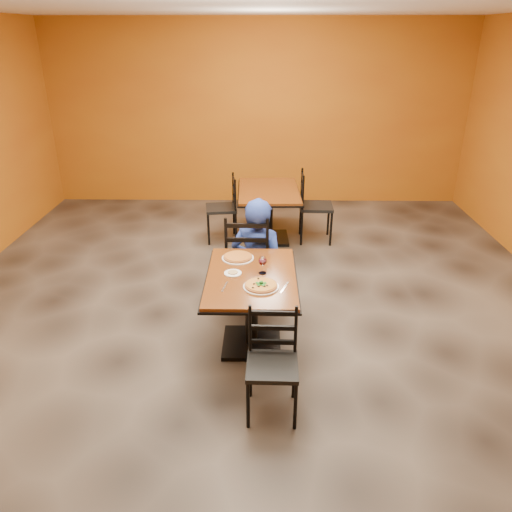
{
  "coord_description": "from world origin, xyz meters",
  "views": [
    {
      "loc": [
        0.1,
        -4.45,
        2.74
      ],
      "look_at": [
        0.04,
        -0.3,
        0.85
      ],
      "focal_mm": 34.39,
      "sensor_mm": 36.0,
      "label": 1
    }
  ],
  "objects_px": {
    "chair_main_far": "(248,257)",
    "chair_main_near": "(272,367)",
    "table_main": "(251,294)",
    "chair_second_right": "(316,207)",
    "diner": "(258,252)",
    "table_second": "(269,203)",
    "pizza_far": "(238,257)",
    "wine_glass": "(263,264)",
    "plate_far": "(238,258)",
    "chair_second_left": "(221,209)",
    "side_plate": "(233,273)",
    "plate_main": "(261,287)",
    "pizza_main": "(261,285)"
  },
  "relations": [
    {
      "from": "chair_second_left",
      "to": "chair_main_far",
      "type": "bearing_deg",
      "value": 6.3
    },
    {
      "from": "table_second",
      "to": "pizza_far",
      "type": "bearing_deg",
      "value": -97.9
    },
    {
      "from": "table_second",
      "to": "pizza_far",
      "type": "distance_m",
      "value": 2.33
    },
    {
      "from": "chair_second_right",
      "to": "diner",
      "type": "bearing_deg",
      "value": 157.71
    },
    {
      "from": "side_plate",
      "to": "wine_glass",
      "type": "relative_size",
      "value": 0.89
    },
    {
      "from": "chair_main_far",
      "to": "plate_far",
      "type": "distance_m",
      "value": 0.6
    },
    {
      "from": "plate_main",
      "to": "pizza_far",
      "type": "relative_size",
      "value": 1.11
    },
    {
      "from": "pizza_far",
      "to": "wine_glass",
      "type": "distance_m",
      "value": 0.4
    },
    {
      "from": "table_second",
      "to": "side_plate",
      "type": "relative_size",
      "value": 8.15
    },
    {
      "from": "plate_far",
      "to": "pizza_far",
      "type": "height_order",
      "value": "pizza_far"
    },
    {
      "from": "plate_main",
      "to": "side_plate",
      "type": "distance_m",
      "value": 0.36
    },
    {
      "from": "table_main",
      "to": "diner",
      "type": "bearing_deg",
      "value": 86.74
    },
    {
      "from": "pizza_far",
      "to": "wine_glass",
      "type": "bearing_deg",
      "value": -52.56
    },
    {
      "from": "chair_second_left",
      "to": "side_plate",
      "type": "bearing_deg",
      "value": -0.54
    },
    {
      "from": "chair_second_right",
      "to": "wine_glass",
      "type": "height_order",
      "value": "chair_second_right"
    },
    {
      "from": "chair_main_far",
      "to": "pizza_far",
      "type": "distance_m",
      "value": 0.61
    },
    {
      "from": "table_main",
      "to": "plate_main",
      "type": "bearing_deg",
      "value": -68.84
    },
    {
      "from": "pizza_main",
      "to": "table_second",
      "type": "bearing_deg",
      "value": 88.19
    },
    {
      "from": "table_second",
      "to": "chair_main_far",
      "type": "distance_m",
      "value": 1.77
    },
    {
      "from": "table_second",
      "to": "chair_main_near",
      "type": "distance_m",
      "value": 3.58
    },
    {
      "from": "table_main",
      "to": "diner",
      "type": "xyz_separation_m",
      "value": [
        0.05,
        0.84,
        0.05
      ]
    },
    {
      "from": "table_second",
      "to": "diner",
      "type": "distance_m",
      "value": 1.82
    },
    {
      "from": "chair_second_left",
      "to": "side_plate",
      "type": "distance_m",
      "value": 2.67
    },
    {
      "from": "chair_main_far",
      "to": "chair_main_near",
      "type": "bearing_deg",
      "value": 98.74
    },
    {
      "from": "table_main",
      "to": "chair_second_right",
      "type": "distance_m",
      "value": 2.79
    },
    {
      "from": "chair_main_far",
      "to": "plate_main",
      "type": "distance_m",
      "value": 1.17
    },
    {
      "from": "table_second",
      "to": "chair_second_right",
      "type": "height_order",
      "value": "chair_second_right"
    },
    {
      "from": "chair_main_far",
      "to": "diner",
      "type": "bearing_deg",
      "value": 151.33
    },
    {
      "from": "table_second",
      "to": "pizza_main",
      "type": "bearing_deg",
      "value": -91.81
    },
    {
      "from": "chair_second_left",
      "to": "pizza_main",
      "type": "distance_m",
      "value": 2.96
    },
    {
      "from": "diner",
      "to": "pizza_main",
      "type": "relative_size",
      "value": 4.25
    },
    {
      "from": "pizza_far",
      "to": "plate_far",
      "type": "bearing_deg",
      "value": 0.0
    },
    {
      "from": "table_second",
      "to": "chair_second_left",
      "type": "xyz_separation_m",
      "value": [
        -0.68,
        0.0,
        -0.09
      ]
    },
    {
      "from": "wine_glass",
      "to": "plate_far",
      "type": "bearing_deg",
      "value": 127.44
    },
    {
      "from": "table_main",
      "to": "chair_second_left",
      "type": "height_order",
      "value": "chair_second_left"
    },
    {
      "from": "pizza_far",
      "to": "diner",
      "type": "bearing_deg",
      "value": 68.87
    },
    {
      "from": "chair_second_left",
      "to": "plate_main",
      "type": "bearing_deg",
      "value": 3.82
    },
    {
      "from": "chair_main_near",
      "to": "side_plate",
      "type": "xyz_separation_m",
      "value": [
        -0.35,
        0.94,
        0.32
      ]
    },
    {
      "from": "chair_second_right",
      "to": "wine_glass",
      "type": "bearing_deg",
      "value": 165.58
    },
    {
      "from": "diner",
      "to": "chair_main_near",
      "type": "bearing_deg",
      "value": 110.63
    },
    {
      "from": "plate_main",
      "to": "side_plate",
      "type": "height_order",
      "value": "same"
    },
    {
      "from": "chair_main_near",
      "to": "chair_main_far",
      "type": "distance_m",
      "value": 1.84
    },
    {
      "from": "chair_main_near",
      "to": "wine_glass",
      "type": "bearing_deg",
      "value": 96.08
    },
    {
      "from": "plate_far",
      "to": "side_plate",
      "type": "height_order",
      "value": "same"
    },
    {
      "from": "chair_second_left",
      "to": "chair_main_near",
      "type": "bearing_deg",
      "value": 3.07
    },
    {
      "from": "table_main",
      "to": "table_second",
      "type": "bearing_deg",
      "value": 86.13
    },
    {
      "from": "table_main",
      "to": "chair_main_far",
      "type": "relative_size",
      "value": 1.18
    },
    {
      "from": "chair_second_right",
      "to": "pizza_main",
      "type": "xyz_separation_m",
      "value": [
        -0.77,
        -2.89,
        0.27
      ]
    },
    {
      "from": "table_second",
      "to": "side_plate",
      "type": "xyz_separation_m",
      "value": [
        -0.35,
        -2.63,
        0.2
      ]
    },
    {
      "from": "table_main",
      "to": "chair_main_far",
      "type": "xyz_separation_m",
      "value": [
        -0.06,
        0.91,
        -0.04
      ]
    }
  ]
}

